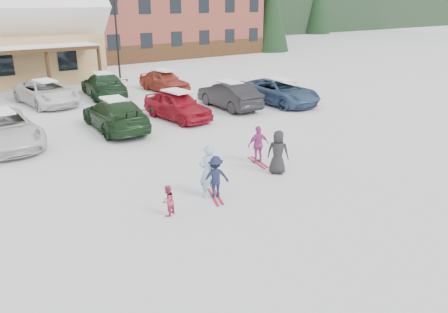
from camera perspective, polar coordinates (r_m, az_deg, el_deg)
ground at (r=14.31m, az=1.39°, el=-5.10°), size 160.00×160.00×0.00m
lamp_post at (r=36.99m, az=-13.83°, el=15.21°), size 0.50×0.25×6.12m
conifer_3 at (r=56.06m, az=-22.80°, el=17.34°), size 3.96×3.96×9.18m
adult_skier at (r=13.88m, az=-2.09°, el=-1.96°), size 0.67×0.47×1.76m
toddler_red at (r=12.95m, az=-7.36°, el=-5.75°), size 0.57×0.52×0.95m
child_navy at (r=13.93m, az=-1.15°, el=-2.68°), size 1.03×0.81×1.40m
skis_child_navy at (r=14.20m, az=-1.13°, el=-5.24°), size 0.70×1.38×0.03m
child_magenta at (r=16.93m, az=4.51°, el=1.55°), size 0.93×0.54×1.49m
skis_child_magenta at (r=17.17m, az=4.44°, el=-0.77°), size 0.49×1.41×0.03m
bystander_dark at (r=15.95m, az=7.06°, el=0.55°), size 0.90×0.94×1.63m
parked_car_2 at (r=21.22m, az=-26.98°, el=3.25°), size 2.66×5.61×1.55m
parked_car_3 at (r=22.03m, az=-14.02°, el=5.36°), size 2.56×5.45×1.54m
parked_car_4 at (r=23.49m, az=-6.12°, el=6.69°), size 2.22×4.62×1.52m
parked_car_5 at (r=25.85m, az=0.67°, el=8.03°), size 1.88×4.80×1.56m
parked_car_6 at (r=27.25m, az=7.25°, el=8.44°), size 2.57×5.47×1.51m
parked_car_10 at (r=28.82m, az=-22.18°, el=7.73°), size 3.06×5.59×1.48m
parked_car_11 at (r=30.11m, az=-15.47°, el=9.00°), size 2.94×5.62×1.55m
parked_car_12 at (r=31.13m, az=-7.80°, el=9.77°), size 2.27×4.51×1.47m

